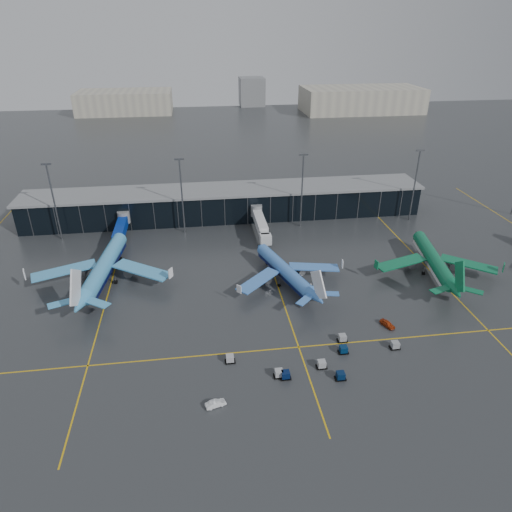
{
  "coord_description": "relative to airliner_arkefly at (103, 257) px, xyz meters",
  "views": [
    {
      "loc": [
        -10.15,
        -92.83,
        64.3
      ],
      "look_at": [
        5.0,
        18.0,
        6.0
      ],
      "focal_mm": 32.0,
      "sensor_mm": 36.0,
      "label": 1
    }
  ],
  "objects": [
    {
      "name": "terminal_pier",
      "position": [
        36.45,
        40.96,
        -1.55
      ],
      "size": [
        142.0,
        17.0,
        10.7
      ],
      "color": "black",
      "rests_on": "ground"
    },
    {
      "name": "airliner_klm_near",
      "position": [
        48.64,
        -7.69,
        -1.27
      ],
      "size": [
        42.23,
        45.19,
        11.41
      ],
      "primitive_type": null,
      "rotation": [
        0.0,
        0.0,
        0.31
      ],
      "color": "#3F78CE",
      "rests_on": "ground"
    },
    {
      "name": "baggage_carts",
      "position": [
        49.34,
        -41.6,
        -6.21
      ],
      "size": [
        38.43,
        13.23,
        1.7
      ],
      "color": "black",
      "rests_on": "ground"
    },
    {
      "name": "flood_masts",
      "position": [
        41.45,
        28.96,
        6.84
      ],
      "size": [
        203.0,
        0.5,
        25.5
      ],
      "color": "#595B60",
      "rests_on": "ground"
    },
    {
      "name": "service_van_white",
      "position": [
        27.31,
        -50.83,
        -6.33
      ],
      "size": [
        4.09,
        2.37,
        1.27
      ],
      "primitive_type": "imported",
      "rotation": [
        0.0,
        0.0,
        1.85
      ],
      "color": "silver",
      "rests_on": "ground"
    },
    {
      "name": "service_van_red",
      "position": [
        68.77,
        -31.33,
        -6.29
      ],
      "size": [
        3.06,
        4.29,
        1.36
      ],
      "primitive_type": "imported",
      "rotation": [
        0.0,
        0.0,
        0.41
      ],
      "color": "#982C0B",
      "rests_on": "ground"
    },
    {
      "name": "airliner_arkefly",
      "position": [
        0.0,
        0.0,
        0.0
      ],
      "size": [
        45.06,
        49.87,
        13.94
      ],
      "primitive_type": null,
      "rotation": [
        0.0,
        0.0,
        -0.12
      ],
      "color": "#419BD5",
      "rests_on": "ground"
    },
    {
      "name": "mobile_airstair",
      "position": [
        52.67,
        -15.07,
        -6.2
      ],
      "size": [
        2.91,
        3.64,
        3.45
      ],
      "rotation": [
        0.0,
        0.0,
        0.24
      ],
      "color": "silver",
      "rests_on": "ground"
    },
    {
      "name": "distant_hangars",
      "position": [
        86.39,
        249.04,
        1.82
      ],
      "size": [
        260.0,
        71.0,
        22.0
      ],
      "color": "#B2AD99",
      "rests_on": "ground"
    },
    {
      "name": "taxi_lines",
      "position": [
        46.45,
        -10.43,
        -6.96
      ],
      "size": [
        220.0,
        120.0,
        0.02
      ],
      "color": "gold",
      "rests_on": "ground"
    },
    {
      "name": "ground",
      "position": [
        36.45,
        -21.04,
        -6.97
      ],
      "size": [
        600.0,
        600.0,
        0.0
      ],
      "primitive_type": "plane",
      "color": "#282B2D",
      "rests_on": "ground"
    },
    {
      "name": "airliner_aer_lingus",
      "position": [
        91.46,
        -7.89,
        -0.72
      ],
      "size": [
        42.39,
        46.37,
        12.49
      ],
      "primitive_type": null,
      "rotation": [
        0.0,
        0.0,
        -0.18
      ],
      "color": "#0C653E",
      "rests_on": "ground"
    },
    {
      "name": "jet_bridges",
      "position": [
        1.45,
        21.95,
        -2.42
      ],
      "size": [
        94.0,
        27.5,
        7.2
      ],
      "color": "#595B60",
      "rests_on": "ground"
    }
  ]
}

